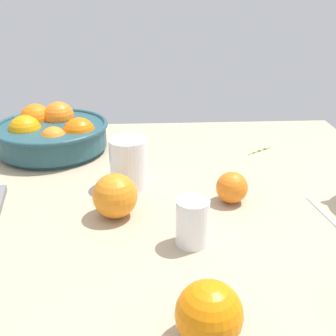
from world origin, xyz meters
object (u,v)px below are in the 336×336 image
Objects in this scene: fruit_bowl at (52,133)px; juice_glass at (129,166)px; loose_orange_1 at (209,314)px; spoon at (335,222)px; loose_orange_4 at (115,196)px; loose_orange_3 at (232,188)px; second_glass at (192,224)px.

juice_glass is (20.56, -22.05, 0.07)cm from fruit_bowl.
loose_orange_1 reaches higher than spoon.
juice_glass reaches higher than loose_orange_1.
fruit_bowl reaches higher than loose_orange_4.
fruit_bowl is 39.38cm from loose_orange_4.
juice_glass reaches higher than loose_orange_3.
juice_glass is at bearing 103.88° from loose_orange_1.
loose_orange_3 is 0.40× the size of spoon.
loose_orange_4 is 0.54× the size of spoon.
second_glass is (31.84, -44.81, -1.01)cm from fruit_bowl.
second_glass is 0.97× the size of loose_orange_1.
fruit_bowl is 2.70× the size of juice_glass.
fruit_bowl is at bearing 133.00° from juice_glass.
loose_orange_1 and loose_orange_4 have the same top height.
juice_glass is 45.73cm from loose_orange_1.
fruit_bowl is 54.98cm from second_glass.
second_glass is 0.52× the size of spoon.
loose_orange_1 is at bearing -76.12° from juice_glass.
fruit_bowl reaches higher than spoon.
loose_orange_1 is (-0.31, -21.64, 0.56)cm from second_glass.
fruit_bowl is at bearing 145.55° from spoon.
second_glass is at bearing -63.63° from juice_glass.
second_glass is at bearing -170.57° from spoon.
loose_orange_3 is (9.51, 14.27, -0.48)cm from second_glass.
fruit_bowl reaches higher than juice_glass.
loose_orange_4 reaches higher than second_glass.
spoon is (26.94, 4.48, -3.25)cm from second_glass.
loose_orange_4 is (-23.01, -4.31, 1.06)cm from loose_orange_3.
loose_orange_3 is (9.82, 35.91, -1.04)cm from loose_orange_1.
loose_orange_1 is 0.99× the size of loose_orange_4.
second_glass is at bearing 89.17° from loose_orange_1.
spoon is at bearing -29.32° from loose_orange_3.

